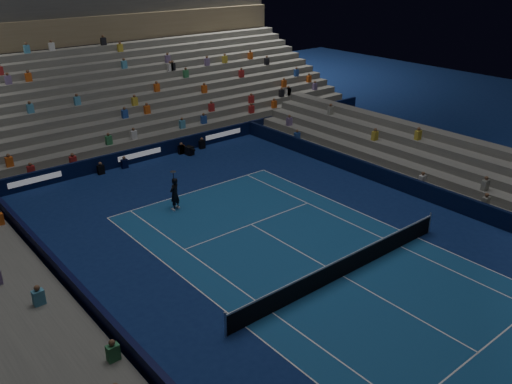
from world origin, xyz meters
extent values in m
plane|color=#0D1F53|center=(0.00, 0.00, 0.00)|extent=(90.00, 90.00, 0.00)
cube|color=navy|center=(0.00, 0.00, 0.01)|extent=(10.97, 23.77, 0.01)
cube|color=black|center=(0.00, 18.50, 0.50)|extent=(44.00, 0.25, 1.00)
cube|color=black|center=(9.70, 0.00, 0.50)|extent=(0.25, 37.00, 1.00)
cube|color=#080B33|center=(-9.70, 0.00, 0.50)|extent=(0.25, 37.00, 1.00)
cube|color=slate|center=(0.00, 19.50, 0.25)|extent=(44.00, 1.00, 0.50)
cube|color=slate|center=(0.00, 20.50, 0.50)|extent=(44.00, 1.00, 1.00)
cube|color=slate|center=(0.00, 21.50, 0.75)|extent=(44.00, 1.00, 1.50)
cube|color=slate|center=(0.00, 22.50, 1.00)|extent=(44.00, 1.00, 2.00)
cube|color=slate|center=(0.00, 23.50, 1.25)|extent=(44.00, 1.00, 2.50)
cube|color=slate|center=(0.00, 24.50, 1.50)|extent=(44.00, 1.00, 3.00)
cube|color=slate|center=(0.00, 25.50, 1.75)|extent=(44.00, 1.00, 3.50)
cube|color=slate|center=(0.00, 26.50, 2.00)|extent=(44.00, 1.00, 4.00)
cube|color=slate|center=(0.00, 27.50, 2.25)|extent=(44.00, 1.00, 4.50)
cube|color=slate|center=(0.00, 28.50, 2.50)|extent=(44.00, 1.00, 5.00)
cube|color=slate|center=(0.00, 29.50, 2.75)|extent=(44.00, 1.00, 5.50)
cube|color=slate|center=(0.00, 30.50, 3.00)|extent=(44.00, 1.00, 6.00)
cube|color=#7B6A4C|center=(0.00, 31.60, 7.10)|extent=(44.00, 0.60, 2.20)
cube|color=slate|center=(10.50, 0.00, 0.25)|extent=(1.00, 37.00, 0.50)
cube|color=slate|center=(11.50, 0.00, 0.50)|extent=(1.00, 37.00, 1.00)
cube|color=slate|center=(12.50, 0.00, 0.75)|extent=(1.00, 37.00, 1.50)
cube|color=slate|center=(13.50, 0.00, 1.00)|extent=(1.00, 37.00, 2.00)
cube|color=slate|center=(14.50, 0.00, 1.25)|extent=(1.00, 37.00, 2.50)
cube|color=#5E5E5A|center=(-10.50, 0.00, 0.25)|extent=(1.00, 37.00, 0.50)
cylinder|color=#B2B2B7|center=(-6.40, 0.00, 0.55)|extent=(0.10, 0.10, 1.10)
cylinder|color=#B2B2B7|center=(6.40, 0.00, 0.55)|extent=(0.10, 0.10, 1.10)
cube|color=black|center=(0.00, 0.00, 0.45)|extent=(12.80, 0.03, 0.90)
cube|color=white|center=(0.00, 0.00, 0.94)|extent=(12.80, 0.04, 0.08)
imported|color=black|center=(-2.07, 10.49, 0.93)|extent=(0.80, 0.68, 1.86)
cube|color=black|center=(3.39, 17.48, 0.30)|extent=(0.55, 0.63, 0.60)
cylinder|color=black|center=(3.39, 17.03, 0.48)|extent=(0.22, 0.37, 0.16)
camera|label=1|loc=(-15.69, -13.03, 12.95)|focal=37.73mm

